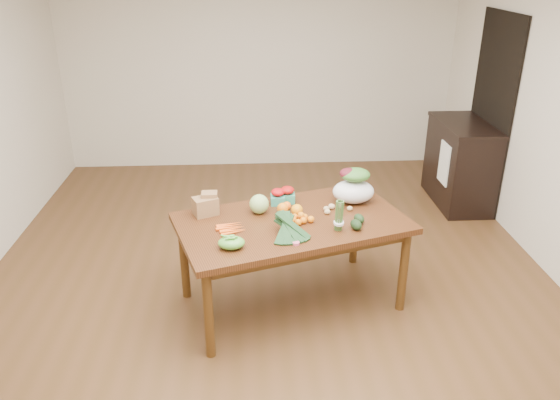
{
  "coord_description": "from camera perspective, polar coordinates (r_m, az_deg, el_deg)",
  "views": [
    {
      "loc": [
        -0.13,
        -4.04,
        2.61
      ],
      "look_at": [
        0.1,
        0.0,
        0.79
      ],
      "focal_mm": 35.0,
      "sensor_mm": 36.0,
      "label": 1
    }
  ],
  "objects": [
    {
      "name": "potato_d",
      "position": [
        4.38,
        5.41,
        -0.68
      ],
      "size": [
        0.05,
        0.05,
        0.05
      ],
      "primitive_type": "ellipsoid",
      "color": "tan",
      "rests_on": "dining_table"
    },
    {
      "name": "potato_b",
      "position": [
        4.3,
        4.97,
        -1.23
      ],
      "size": [
        0.05,
        0.04,
        0.04
      ],
      "primitive_type": "ellipsoid",
      "color": "tan",
      "rests_on": "dining_table"
    },
    {
      "name": "potato_c",
      "position": [
        4.4,
        6.34,
        -0.63
      ],
      "size": [
        0.05,
        0.04,
        0.04
      ],
      "primitive_type": "ellipsoid",
      "color": "tan",
      "rests_on": "dining_table"
    },
    {
      "name": "orange_c",
      "position": [
        4.26,
        1.78,
        -1.03
      ],
      "size": [
        0.09,
        0.09,
        0.09
      ],
      "primitive_type": "sphere",
      "color": "orange",
      "rests_on": "dining_table"
    },
    {
      "name": "potato_e",
      "position": [
        4.37,
        7.31,
        -0.88
      ],
      "size": [
        0.05,
        0.04,
        0.04
      ],
      "primitive_type": "ellipsoid",
      "color": "tan",
      "rests_on": "dining_table"
    },
    {
      "name": "potato_a",
      "position": [
        4.35,
        4.87,
        -0.91
      ],
      "size": [
        0.05,
        0.04,
        0.04
      ],
      "primitive_type": "ellipsoid",
      "color": "tan",
      "rests_on": "dining_table"
    },
    {
      "name": "salad_bag",
      "position": [
        4.48,
        7.7,
        1.32
      ],
      "size": [
        0.4,
        0.35,
        0.26
      ],
      "primitive_type": null,
      "rotation": [
        0.0,
        0.0,
        0.31
      ],
      "color": "silver",
      "rests_on": "dining_table"
    },
    {
      "name": "cabbage",
      "position": [
        4.28,
        -2.2,
        -0.42
      ],
      "size": [
        0.15,
        0.15,
        0.15
      ],
      "primitive_type": "sphere",
      "color": "#91BB6C",
      "rests_on": "dining_table"
    },
    {
      "name": "kale_bunch",
      "position": [
        3.89,
        1.13,
        -2.98
      ],
      "size": [
        0.43,
        0.48,
        0.16
      ],
      "primitive_type": null,
      "rotation": [
        0.0,
        0.0,
        0.31
      ],
      "color": "#16321B",
      "rests_on": "dining_table"
    },
    {
      "name": "carrots",
      "position": [
        4.06,
        -5.15,
        -2.95
      ],
      "size": [
        0.27,
        0.25,
        0.03
      ],
      "primitive_type": null,
      "rotation": [
        0.0,
        0.0,
        0.31
      ],
      "color": "#F65614",
      "rests_on": "dining_table"
    },
    {
      "name": "orange_a",
      "position": [
        4.28,
        0.29,
        -0.89
      ],
      "size": [
        0.09,
        0.09,
        0.09
      ],
      "primitive_type": "sphere",
      "color": "orange",
      "rests_on": "dining_table"
    },
    {
      "name": "strawberry_basket_b",
      "position": [
        4.48,
        0.78,
        0.43
      ],
      "size": [
        0.15,
        0.15,
        0.11
      ],
      "primitive_type": null,
      "rotation": [
        0.0,
        0.0,
        0.31
      ],
      "color": "#B1130B",
      "rests_on": "dining_table"
    },
    {
      "name": "mandarin_cluster",
      "position": [
        4.15,
        2.21,
        -1.77
      ],
      "size": [
        0.23,
        0.23,
        0.08
      ],
      "primitive_type": null,
      "rotation": [
        0.0,
        0.0,
        0.31
      ],
      "color": "orange",
      "rests_on": "dining_table"
    },
    {
      "name": "asparagus_bundle",
      "position": [
        4.0,
        6.19,
        -1.61
      ],
      "size": [
        0.11,
        0.14,
        0.26
      ],
      "primitive_type": null,
      "rotation": [
        0.15,
        0.0,
        0.31
      ],
      "color": "#58873E",
      "rests_on": "dining_table"
    },
    {
      "name": "avocado_b",
      "position": [
        4.18,
        8.27,
        -1.95
      ],
      "size": [
        0.1,
        0.12,
        0.07
      ],
      "primitive_type": "ellipsoid",
      "rotation": [
        0.0,
        0.0,
        0.3
      ],
      "color": "black",
      "rests_on": "dining_table"
    },
    {
      "name": "snap_pea_bag",
      "position": [
        3.8,
        -5.1,
        -4.47
      ],
      "size": [
        0.19,
        0.14,
        0.09
      ],
      "primitive_type": "ellipsoid",
      "color": "#63B93E",
      "rests_on": "dining_table"
    },
    {
      "name": "dining_table",
      "position": [
        4.37,
        1.23,
        -6.54
      ],
      "size": [
        1.94,
        1.44,
        0.75
      ],
      "primitive_type": "cube",
      "rotation": [
        0.0,
        0.0,
        0.31
      ],
      "color": "#4F2812",
      "rests_on": "floor"
    },
    {
      "name": "strawberry_basket_a",
      "position": [
        4.45,
        -0.23,
        0.22
      ],
      "size": [
        0.14,
        0.14,
        0.1
      ],
      "primitive_type": null,
      "rotation": [
        0.0,
        0.0,
        0.31
      ],
      "color": "red",
      "rests_on": "dining_table"
    },
    {
      "name": "orange_b",
      "position": [
        4.35,
        0.72,
        -0.61
      ],
      "size": [
        0.07,
        0.07,
        0.07
      ],
      "primitive_type": "sphere",
      "color": "#FF5D0F",
      "rests_on": "dining_table"
    },
    {
      "name": "room_walls",
      "position": [
        4.23,
        -1.32,
        6.9
      ],
      "size": [
        5.02,
        6.02,
        2.7
      ],
      "color": "beige",
      "rests_on": "floor"
    },
    {
      "name": "paper_bag",
      "position": [
        4.29,
        -7.8,
        -0.45
      ],
      "size": [
        0.29,
        0.27,
        0.17
      ],
      "primitive_type": null,
      "rotation": [
        0.0,
        0.0,
        0.31
      ],
      "color": "brown",
      "rests_on": "dining_table"
    },
    {
      "name": "floor",
      "position": [
        4.81,
        -1.17,
        -8.64
      ],
      "size": [
        6.0,
        6.0,
        0.0
      ],
      "primitive_type": "plane",
      "color": "#52341C",
      "rests_on": "ground"
    },
    {
      "name": "avocado_a",
      "position": [
        4.08,
        7.95,
        -2.57
      ],
      "size": [
        0.11,
        0.13,
        0.08
      ],
      "primitive_type": "ellipsoid",
      "rotation": [
        0.0,
        0.0,
        0.3
      ],
      "color": "black",
      "rests_on": "dining_table"
    },
    {
      "name": "dish_towel",
      "position": [
        6.18,
        16.77,
        3.69
      ],
      "size": [
        0.02,
        0.28,
        0.45
      ],
      "primitive_type": "cube",
      "color": "white",
      "rests_on": "cabinet"
    },
    {
      "name": "cabinet",
      "position": [
        6.47,
        18.29,
        3.65
      ],
      "size": [
        0.52,
        1.02,
        0.94
      ],
      "primitive_type": "cube",
      "color": "black",
      "rests_on": "floor"
    },
    {
      "name": "doorway_dark",
      "position": [
        6.41,
        21.15,
        8.5
      ],
      "size": [
        0.02,
        1.0,
        2.1
      ],
      "primitive_type": "cube",
      "color": "black",
      "rests_on": "floor"
    }
  ]
}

